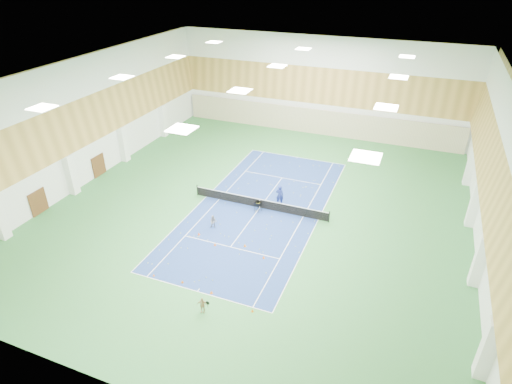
% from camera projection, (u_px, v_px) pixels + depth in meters
% --- Properties ---
extents(ground, '(40.00, 40.00, 0.00)m').
position_uv_depth(ground, '(260.00, 208.00, 39.04)').
color(ground, '#317237').
rests_on(ground, ground).
extents(room_shell, '(36.00, 40.00, 12.00)m').
position_uv_depth(room_shell, '(260.00, 147.00, 36.10)').
color(room_shell, white).
rests_on(room_shell, ground).
extents(wood_cladding, '(36.00, 40.00, 8.00)m').
position_uv_depth(wood_cladding, '(260.00, 125.00, 35.12)').
color(wood_cladding, '#BE9246').
rests_on(wood_cladding, room_shell).
extents(ceiling_light_grid, '(21.40, 25.40, 0.06)m').
position_uv_depth(ceiling_light_grid, '(260.00, 77.00, 33.20)').
color(ceiling_light_grid, white).
rests_on(ceiling_light_grid, room_shell).
extents(court_surface, '(10.97, 23.77, 0.01)m').
position_uv_depth(court_surface, '(260.00, 208.00, 39.04)').
color(court_surface, navy).
rests_on(court_surface, ground).
extents(tennis_balls_scatter, '(10.57, 22.77, 0.07)m').
position_uv_depth(tennis_balls_scatter, '(260.00, 207.00, 39.02)').
color(tennis_balls_scatter, '#CBD824').
rests_on(tennis_balls_scatter, ground).
extents(tennis_net, '(12.80, 0.10, 1.10)m').
position_uv_depth(tennis_net, '(260.00, 203.00, 38.77)').
color(tennis_net, black).
rests_on(tennis_net, ground).
extents(back_curtain, '(35.40, 0.16, 3.20)m').
position_uv_depth(back_curtain, '(316.00, 122.00, 54.26)').
color(back_curtain, '#C6B793').
rests_on(back_curtain, ground).
extents(door_left_a, '(0.08, 1.80, 2.20)m').
position_uv_depth(door_left_a, '(38.00, 202.00, 37.78)').
color(door_left_a, '#593319').
rests_on(door_left_a, ground).
extents(door_left_b, '(0.08, 1.80, 2.20)m').
position_uv_depth(door_left_b, '(99.00, 166.00, 44.26)').
color(door_left_b, '#593319').
rests_on(door_left_b, ground).
extents(coach, '(0.77, 0.55, 1.96)m').
position_uv_depth(coach, '(280.00, 195.00, 39.12)').
color(coach, navy).
rests_on(coach, ground).
extents(child_court, '(0.68, 0.60, 1.19)m').
position_uv_depth(child_court, '(213.00, 222.00, 35.95)').
color(child_court, gray).
rests_on(child_court, ground).
extents(child_apron, '(0.74, 0.47, 1.18)m').
position_uv_depth(child_apron, '(202.00, 305.00, 27.48)').
color(child_apron, tan).
rests_on(child_apron, ground).
extents(ball_cart, '(0.69, 0.69, 0.97)m').
position_uv_depth(ball_cart, '(258.00, 207.00, 38.29)').
color(ball_cart, black).
rests_on(ball_cart, ground).
extents(cone_svc_a, '(0.22, 0.22, 0.25)m').
position_uv_depth(cone_svc_a, '(199.00, 234.00, 35.25)').
color(cone_svc_a, '#F94D0D').
rests_on(cone_svc_a, ground).
extents(cone_svc_b, '(0.22, 0.22, 0.24)m').
position_uv_depth(cone_svc_b, '(215.00, 244.00, 33.99)').
color(cone_svc_b, '#EC590C').
rests_on(cone_svc_b, ground).
extents(cone_svc_c, '(0.23, 0.23, 0.25)m').
position_uv_depth(cone_svc_c, '(245.00, 245.00, 33.86)').
color(cone_svc_c, orange).
rests_on(cone_svc_c, ground).
extents(cone_svc_d, '(0.21, 0.21, 0.23)m').
position_uv_depth(cone_svc_d, '(264.00, 257.00, 32.55)').
color(cone_svc_d, '#F95E0D').
rests_on(cone_svc_d, ground).
extents(cone_base_a, '(0.17, 0.17, 0.19)m').
position_uv_depth(cone_base_a, '(154.00, 275.00, 30.78)').
color(cone_base_a, '#EB5C0C').
rests_on(cone_base_a, ground).
extents(cone_base_b, '(0.20, 0.20, 0.22)m').
position_uv_depth(cone_base_b, '(182.00, 282.00, 30.15)').
color(cone_base_b, orange).
rests_on(cone_base_b, ground).
extents(cone_base_c, '(0.22, 0.22, 0.24)m').
position_uv_depth(cone_base_c, '(211.00, 292.00, 29.20)').
color(cone_base_c, orange).
rests_on(cone_base_c, ground).
extents(cone_base_d, '(0.20, 0.20, 0.21)m').
position_uv_depth(cone_base_d, '(252.00, 310.00, 27.73)').
color(cone_base_d, orange).
rests_on(cone_base_d, ground).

